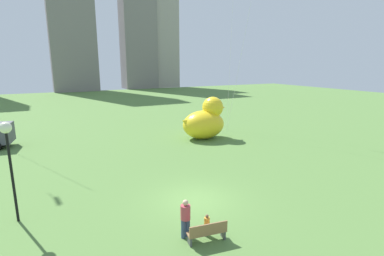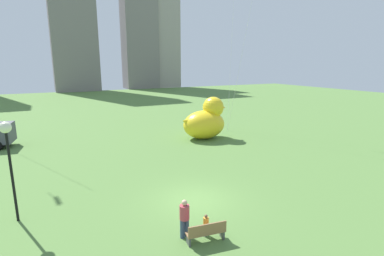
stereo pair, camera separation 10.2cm
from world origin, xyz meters
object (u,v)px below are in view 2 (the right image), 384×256
(person_child, at_px, (206,224))
(lamppost, at_px, (7,144))
(person_adult, at_px, (185,217))
(giant_inflatable_duck, at_px, (206,121))
(park_bench, at_px, (206,232))

(person_child, bearing_deg, lamppost, 144.78)
(person_child, relative_size, lamppost, 0.21)
(person_adult, height_order, person_child, person_adult)
(person_child, xyz_separation_m, lamppost, (-7.27, 5.14, 3.22))
(person_adult, distance_m, person_child, 1.00)
(person_child, height_order, giant_inflatable_duck, giant_inflatable_duck)
(park_bench, distance_m, lamppost, 9.57)
(park_bench, distance_m, person_child, 0.48)
(lamppost, bearing_deg, person_child, -35.22)
(person_adult, relative_size, lamppost, 0.36)
(person_child, relative_size, giant_inflatable_duck, 0.20)
(park_bench, relative_size, person_adult, 0.99)
(person_child, bearing_deg, giant_inflatable_duck, 60.34)
(park_bench, relative_size, giant_inflatable_duck, 0.35)
(person_adult, distance_m, giant_inflatable_duck, 17.01)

